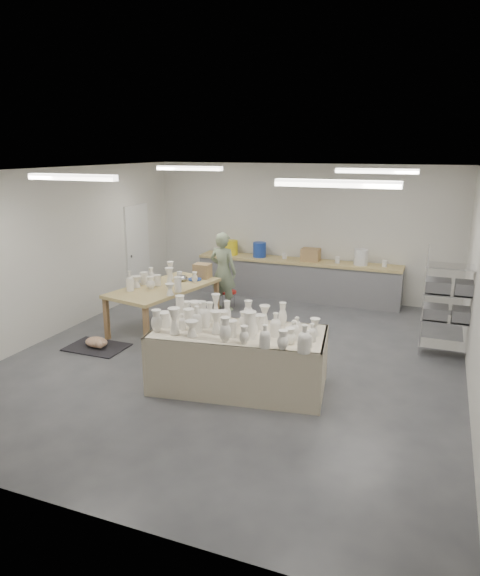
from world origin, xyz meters
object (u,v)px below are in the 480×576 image
at_px(drying_table, 238,356).
at_px(red_stool, 228,293).
at_px(work_table, 167,285).
at_px(potter, 223,272).

height_order(drying_table, red_stool, drying_table).
distance_m(drying_table, work_table, 2.96).
xyz_separation_m(work_table, potter, (0.56, 1.39, 0.01)).
distance_m(drying_table, red_stool, 3.96).
distance_m(work_table, potter, 1.50).
bearing_deg(drying_table, work_table, 130.43).
relative_size(drying_table, work_table, 1.09).
height_order(work_table, red_stool, work_table).
relative_size(work_table, potter, 1.42).
bearing_deg(potter, drying_table, 122.82).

